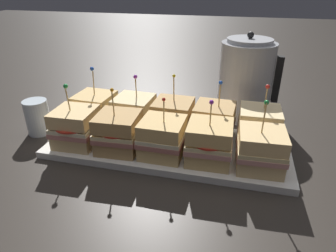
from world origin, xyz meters
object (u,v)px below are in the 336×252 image
serving_platter (168,146)px  sandwich_back_right (214,122)px  sandwich_back_center (174,118)px  sandwich_front_far_right (261,150)px  sandwich_back_far_right (259,126)px  sandwich_front_far_left (76,127)px  sandwich_front_left (118,132)px  sandwich_front_center (163,138)px  sandwich_back_far_left (96,110)px  drinking_glass (38,117)px  sandwich_front_right (209,143)px  sandwich_back_left (134,113)px  kettle_steel (246,80)px

serving_platter → sandwich_back_right: 0.14m
sandwich_back_right → sandwich_back_center: bearing=178.9°
sandwich_front_far_right → sandwich_back_far_right: (-0.00, 0.12, 0.00)m
sandwich_front_far_left → sandwich_front_left: 0.12m
serving_platter → sandwich_front_center: (0.00, -0.06, 0.06)m
sandwich_front_far_left → sandwich_back_far_right: 0.48m
serving_platter → sandwich_back_far_left: (-0.23, 0.06, 0.06)m
sandwich_back_center → drinking_glass: (-0.39, -0.06, -0.02)m
sandwich_front_center → drinking_glass: bearing=171.4°
sandwich_front_far_right → sandwich_front_center: bearing=179.6°
sandwich_front_left → sandwich_back_far_left: 0.17m
sandwich_front_far_right → drinking_glass: sandwich_front_far_right is taller
sandwich_front_left → sandwich_back_far_right: sandwich_front_left is taller
sandwich_front_right → drinking_glass: bearing=173.3°
sandwich_front_left → drinking_glass: sandwich_front_left is taller
sandwich_front_center → sandwich_back_left: (-0.12, 0.12, 0.00)m
kettle_steel → sandwich_front_far_left: bearing=-142.0°
sandwich_front_left → sandwich_front_far_right: size_ratio=0.98×
serving_platter → sandwich_back_right: size_ratio=3.78×
sandwich_front_far_left → sandwich_front_far_right: size_ratio=0.98×
sandwich_front_far_left → sandwich_back_right: size_ratio=1.00×
sandwich_front_center → sandwich_back_left: sandwich_back_left is taller
sandwich_front_far_right → sandwich_back_center: same height
sandwich_front_center → sandwich_back_right: sandwich_back_right is taller
sandwich_back_far_right → drinking_glass: (-0.62, -0.06, -0.02)m
sandwich_front_far_right → drinking_glass: 0.63m
drinking_glass → sandwich_front_left: bearing=-12.7°
sandwich_front_center → sandwich_back_center: (-0.00, 0.12, 0.00)m
sandwich_front_left → sandwich_back_right: (0.23, 0.12, 0.00)m
sandwich_front_far_left → kettle_steel: (0.42, 0.33, 0.06)m
sandwich_back_far_right → drinking_glass: sandwich_back_far_right is taller
sandwich_front_right → drinking_glass: (-0.51, 0.06, -0.02)m
sandwich_back_far_left → sandwich_back_center: (0.23, 0.00, -0.00)m
sandwich_back_left → sandwich_back_right: bearing=-0.9°
sandwich_back_left → sandwich_back_far_right: (0.35, 0.00, 0.00)m
serving_platter → drinking_glass: (-0.39, 0.00, 0.04)m
sandwich_back_right → sandwich_back_far_right: 0.12m
sandwich_front_left → sandwich_front_center: sandwich_front_left is taller
sandwich_front_left → sandwich_front_far_right: sandwich_front_far_right is taller
sandwich_front_center → sandwich_back_far_left: sandwich_back_far_left is taller
sandwich_front_far_left → sandwich_back_far_left: size_ratio=0.95×
serving_platter → sandwich_back_far_left: size_ratio=3.57×
sandwich_front_right → sandwich_back_far_right: bearing=45.3°
sandwich_front_right → sandwich_back_far_right: size_ratio=0.98×
drinking_glass → sandwich_back_right: bearing=6.1°
sandwich_front_right → kettle_steel: kettle_steel is taller
sandwich_front_right → sandwich_front_left: bearing=-179.3°
sandwich_back_far_left → sandwich_back_right: sandwich_back_far_left is taller
serving_platter → sandwich_back_far_left: 0.25m
sandwich_front_center → sandwich_front_right: 0.11m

